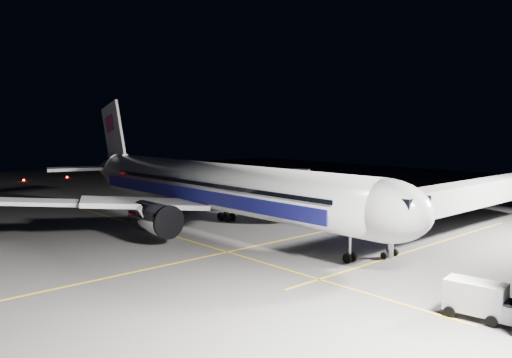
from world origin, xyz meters
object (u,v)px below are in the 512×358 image
at_px(jet_bridge, 460,196).
at_px(baggage_tug, 250,202).
at_px(safety_cone_a, 288,222).
at_px(safety_cone_c, 278,210).
at_px(safety_cone_b, 319,217).
at_px(service_truck, 482,300).
at_px(airliner, 209,186).

bearing_deg(jet_bridge, baggage_tug, -171.91).
xyz_separation_m(safety_cone_a, safety_cone_c, (-7.01, 5.22, 0.05)).
relative_size(safety_cone_b, safety_cone_c, 0.95).
relative_size(jet_bridge, service_truck, 6.88).
distance_m(safety_cone_a, safety_cone_c, 8.74).
height_order(safety_cone_a, safety_cone_c, safety_cone_c).
xyz_separation_m(airliner, baggage_tug, (-7.76, 13.67, -4.27)).
height_order(airliner, safety_cone_c, airliner).
distance_m(jet_bridge, baggage_tug, 31.37).
distance_m(airliner, jet_bridge, 29.31).
bearing_deg(service_truck, airliner, 164.30).
bearing_deg(service_truck, baggage_tug, 148.86).
height_order(airliner, baggage_tug, airliner).
bearing_deg(jet_bridge, airliner, -141.96).
relative_size(airliner, jet_bridge, 1.79).
bearing_deg(jet_bridge, safety_cone_a, -152.82).
bearing_deg(safety_cone_a, safety_cone_b, 81.71).
xyz_separation_m(jet_bridge, safety_cone_c, (-25.07, -4.06, -4.25)).
height_order(airliner, safety_cone_b, airliner).
bearing_deg(baggage_tug, safety_cone_a, -30.88).
bearing_deg(safety_cone_a, baggage_tug, 159.07).
xyz_separation_m(safety_cone_a, safety_cone_b, (0.76, 5.22, 0.03)).
distance_m(jet_bridge, safety_cone_b, 18.27).
relative_size(baggage_tug, safety_cone_b, 4.69).
bearing_deg(airliner, baggage_tug, 119.59).
bearing_deg(baggage_tug, safety_cone_c, -6.69).
bearing_deg(service_truck, jet_bridge, 110.80).
distance_m(service_truck, safety_cone_a, 33.52).
height_order(airliner, jet_bridge, airliner).
xyz_separation_m(service_truck, safety_cone_b, (-29.94, 18.64, -0.99)).
xyz_separation_m(airliner, service_truck, (35.71, -4.64, -3.86)).
bearing_deg(service_truck, safety_cone_a, 148.08).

